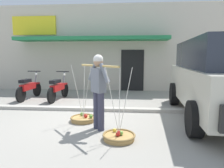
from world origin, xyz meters
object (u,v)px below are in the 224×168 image
fruit_basket_left_side (83,118)px  fruit_basket_right_side (119,136)px  fruit_vendor (99,87)px  motorcycle_nearest_shop (29,88)px  motorcycle_second_in_row (58,88)px  parked_truck (220,76)px

fruit_basket_left_side → fruit_basket_right_side: (0.97, -1.11, 0.00)m
fruit_vendor → fruit_basket_right_side: (0.49, -0.55, -0.90)m
fruit_basket_right_side → motorcycle_nearest_shop: bearing=135.5°
fruit_vendor → motorcycle_second_in_row: 3.67m
fruit_vendor → motorcycle_nearest_shop: 4.50m
motorcycle_nearest_shop → motorcycle_second_in_row: same height
fruit_vendor → fruit_basket_right_side: fruit_vendor is taller
fruit_vendor → fruit_basket_right_side: bearing=-48.6°
motorcycle_nearest_shop → motorcycle_second_in_row: 1.21m
fruit_basket_left_side → fruit_basket_right_side: size_ratio=1.00×
fruit_basket_right_side → motorcycle_second_in_row: 4.38m
fruit_vendor → motorcycle_second_in_row: (-2.02, 3.02, -0.52)m
fruit_vendor → parked_truck: 3.30m
fruit_basket_left_side → motorcycle_second_in_row: fruit_basket_left_side is taller
fruit_basket_left_side → motorcycle_nearest_shop: bearing=137.1°
fruit_vendor → fruit_basket_right_side: 1.16m
fruit_basket_right_side → motorcycle_nearest_shop: fruit_basket_right_side is taller
fruit_basket_left_side → parked_truck: 3.77m
fruit_vendor → fruit_basket_right_side: size_ratio=1.17×
fruit_vendor → motorcycle_nearest_shop: fruit_vendor is taller
motorcycle_second_in_row → parked_truck: parked_truck is taller
fruit_basket_left_side → parked_truck: (3.57, 0.59, 1.06)m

